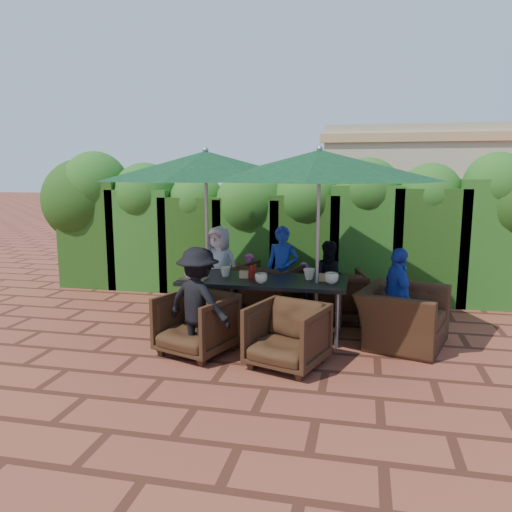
% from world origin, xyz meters
% --- Properties ---
extents(ground, '(80.00, 80.00, 0.00)m').
position_xyz_m(ground, '(0.00, 0.00, 0.00)').
color(ground, brown).
rests_on(ground, ground).
extents(dining_table, '(2.18, 0.90, 0.75)m').
position_xyz_m(dining_table, '(0.19, 0.00, 0.67)').
color(dining_table, black).
rests_on(dining_table, ground).
extents(umbrella_left, '(2.86, 2.86, 2.46)m').
position_xyz_m(umbrella_left, '(-0.58, 0.01, 2.21)').
color(umbrella_left, gray).
rests_on(umbrella_left, ground).
extents(umbrella_right, '(3.02, 3.02, 2.46)m').
position_xyz_m(umbrella_right, '(0.90, -0.06, 2.21)').
color(umbrella_right, gray).
rests_on(umbrella_right, ground).
extents(chair_far_left, '(1.00, 0.98, 0.80)m').
position_xyz_m(chair_far_left, '(-0.70, 0.94, 0.40)').
color(chair_far_left, black).
rests_on(chair_far_left, ground).
extents(chair_far_mid, '(1.03, 1.00, 0.87)m').
position_xyz_m(chair_far_mid, '(0.11, 0.86, 0.44)').
color(chair_far_mid, black).
rests_on(chair_far_mid, ground).
extents(chair_far_right, '(0.92, 0.89, 0.80)m').
position_xyz_m(chair_far_right, '(1.11, 0.88, 0.40)').
color(chair_far_right, black).
rests_on(chair_far_right, ground).
extents(chair_near_left, '(0.98, 0.95, 0.80)m').
position_xyz_m(chair_near_left, '(-0.44, -0.89, 0.40)').
color(chair_near_left, black).
rests_on(chair_near_left, ground).
extents(chair_near_right, '(0.95, 0.92, 0.78)m').
position_xyz_m(chair_near_right, '(0.68, -1.06, 0.39)').
color(chair_near_right, black).
rests_on(chair_near_right, ground).
extents(chair_end_right, '(1.01, 1.26, 0.96)m').
position_xyz_m(chair_end_right, '(1.97, -0.04, 0.48)').
color(chair_end_right, black).
rests_on(chair_end_right, ground).
extents(adult_far_left, '(0.71, 0.49, 1.33)m').
position_xyz_m(adult_far_left, '(-0.70, 0.98, 0.66)').
color(adult_far_left, silver).
rests_on(adult_far_left, ground).
extents(adult_far_mid, '(0.52, 0.44, 1.35)m').
position_xyz_m(adult_far_mid, '(0.29, 0.92, 0.68)').
color(adult_far_mid, '#203CAD').
rests_on(adult_far_mid, ground).
extents(adult_far_right, '(0.61, 0.44, 1.15)m').
position_xyz_m(adult_far_right, '(1.01, 0.90, 0.58)').
color(adult_far_right, black).
rests_on(adult_far_right, ground).
extents(adult_near_left, '(0.91, 0.66, 1.30)m').
position_xyz_m(adult_near_left, '(-0.37, -1.00, 0.65)').
color(adult_near_left, black).
rests_on(adult_near_left, ground).
extents(adult_end_right, '(0.57, 0.80, 1.23)m').
position_xyz_m(adult_end_right, '(1.90, -0.03, 0.61)').
color(adult_end_right, '#203CAD').
rests_on(adult_end_right, ground).
extents(child_left, '(0.38, 0.34, 0.89)m').
position_xyz_m(child_left, '(-0.26, 1.11, 0.45)').
color(child_left, '#BE4389').
rests_on(child_left, ground).
extents(child_right, '(0.35, 0.32, 0.78)m').
position_xyz_m(child_right, '(0.61, 1.14, 0.39)').
color(child_right, '#9055B8').
rests_on(child_right, ground).
extents(pedestrian_a, '(1.41, 1.35, 1.54)m').
position_xyz_m(pedestrian_a, '(1.75, 4.07, 0.77)').
color(pedestrian_a, green).
rests_on(pedestrian_a, ground).
extents(pedestrian_b, '(1.02, 0.73, 1.93)m').
position_xyz_m(pedestrian_b, '(2.29, 4.54, 0.97)').
color(pedestrian_b, '#BE4389').
rests_on(pedestrian_b, ground).
extents(pedestrian_c, '(1.16, 0.88, 1.65)m').
position_xyz_m(pedestrian_c, '(3.22, 4.27, 0.83)').
color(pedestrian_c, '#9B9BA3').
rests_on(pedestrian_c, ground).
extents(cup_a, '(0.15, 0.15, 0.12)m').
position_xyz_m(cup_a, '(-0.76, -0.17, 0.81)').
color(cup_a, beige).
rests_on(cup_a, dining_table).
extents(cup_b, '(0.14, 0.14, 0.14)m').
position_xyz_m(cup_b, '(-0.34, 0.05, 0.82)').
color(cup_b, beige).
rests_on(cup_b, dining_table).
extents(cup_c, '(0.16, 0.16, 0.13)m').
position_xyz_m(cup_c, '(0.21, -0.25, 0.81)').
color(cup_c, beige).
rests_on(cup_c, dining_table).
extents(cup_d, '(0.15, 0.15, 0.15)m').
position_xyz_m(cup_d, '(0.78, 0.10, 0.82)').
color(cup_d, beige).
rests_on(cup_d, dining_table).
extents(cup_e, '(0.18, 0.18, 0.14)m').
position_xyz_m(cup_e, '(1.09, -0.09, 0.82)').
color(cup_e, beige).
rests_on(cup_e, dining_table).
extents(ketchup_bottle, '(0.04, 0.04, 0.17)m').
position_xyz_m(ketchup_bottle, '(0.03, 0.01, 0.83)').
color(ketchup_bottle, '#B20C0A').
rests_on(ketchup_bottle, dining_table).
extents(sauce_bottle, '(0.04, 0.04, 0.17)m').
position_xyz_m(sauce_bottle, '(0.05, 0.12, 0.83)').
color(sauce_bottle, '#4C230C').
rests_on(sauce_bottle, dining_table).
extents(serving_tray, '(0.35, 0.25, 0.02)m').
position_xyz_m(serving_tray, '(-0.71, -0.18, 0.76)').
color(serving_tray, olive).
rests_on(serving_tray, dining_table).
extents(number_block_left, '(0.12, 0.06, 0.10)m').
position_xyz_m(number_block_left, '(-0.07, -0.00, 0.80)').
color(number_block_left, tan).
rests_on(number_block_left, dining_table).
extents(number_block_right, '(0.12, 0.06, 0.10)m').
position_xyz_m(number_block_right, '(0.96, 0.03, 0.80)').
color(number_block_right, tan).
rests_on(number_block_right, dining_table).
extents(hedge_wall, '(9.10, 1.60, 2.53)m').
position_xyz_m(hedge_wall, '(-0.23, 2.32, 1.34)').
color(hedge_wall, '#17330E').
rests_on(hedge_wall, ground).
extents(building, '(6.20, 3.08, 3.20)m').
position_xyz_m(building, '(3.50, 6.99, 1.61)').
color(building, '#BBAA8B').
rests_on(building, ground).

